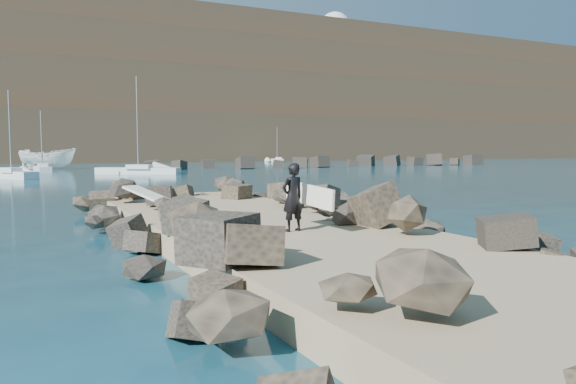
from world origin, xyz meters
The scene contains 15 objects.
ground centered at (0.00, 0.00, 0.00)m, with size 800.00×800.00×0.00m, color #0F384C.
jetty centered at (0.00, -2.00, 0.30)m, with size 6.00×26.00×0.60m, color #8C7759.
riprap_left centered at (-2.90, -1.50, 0.50)m, with size 2.60×22.00×1.00m, color black.
riprap_right centered at (2.90, -1.50, 0.50)m, with size 2.60×22.00×1.00m, color black.
breakwater_secondary centered at (35.00, 55.00, 0.60)m, with size 52.00×4.00×1.20m, color black.
headland centered at (10.00, 160.00, 16.00)m, with size 360.00×140.00×32.00m, color #2D4919.
surfboard_resting centered at (-2.42, 3.58, 1.04)m, with size 0.55×2.21×0.07m, color white.
boat_imported centered at (-2.11, 63.09, 1.33)m, with size 2.58×6.87×2.65m, color white.
surfer_with_board centered at (-0.12, -1.62, 1.43)m, with size 0.91×2.03×1.64m.
radome centered at (94.24, 153.82, 41.86)m, with size 10.71×10.71×16.96m.
sailboat_b centered at (-3.16, 53.50, 0.35)m, with size 1.65×5.64×6.87m.
sailboat_f centered at (39.69, 84.06, 0.35)m, with size 2.33×5.71×6.89m.
sailboat_a centered at (-6.23, 40.71, 0.35)m, with size 4.29×6.28×7.77m.
sailboat_c centered at (5.47, 44.81, 0.35)m, with size 8.20×6.12×10.11m.
headland_buildings centered at (16.81, 152.19, 33.97)m, with size 137.50×30.50×5.00m.
Camera 1 is at (-6.21, -13.58, 2.59)m, focal length 35.00 mm.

